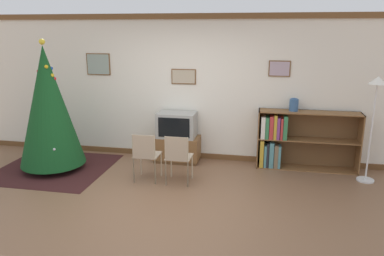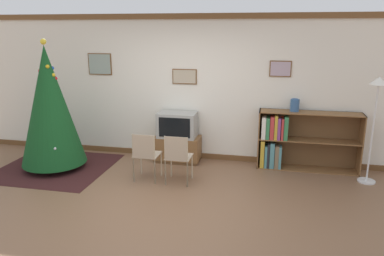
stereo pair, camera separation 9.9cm
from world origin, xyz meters
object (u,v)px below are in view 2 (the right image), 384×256
at_px(bookshelf, 289,140).
at_px(tv_console, 178,149).
at_px(christmas_tree, 50,106).
at_px(television, 177,125).
at_px(standing_lamp, 376,103).
at_px(vase, 295,105).
at_px(folding_chair_right, 178,156).
at_px(folding_chair_left, 146,154).

bearing_deg(bookshelf, tv_console, -178.27).
xyz_separation_m(christmas_tree, bookshelf, (4.10, 0.87, -0.62)).
height_order(television, standing_lamp, standing_lamp).
relative_size(tv_console, television, 1.20).
bearing_deg(standing_lamp, vase, 161.07).
distance_m(tv_console, vase, 2.28).
xyz_separation_m(christmas_tree, television, (2.07, 0.81, -0.43)).
bearing_deg(folding_chair_right, standing_lamp, 13.43).
distance_m(folding_chair_right, bookshelf, 2.08).
bearing_deg(standing_lamp, folding_chair_right, -166.57).
distance_m(tv_console, folding_chair_right, 1.11).
distance_m(christmas_tree, folding_chair_right, 2.44).
bearing_deg(christmas_tree, television, 21.37).
height_order(television, folding_chair_left, television).
relative_size(tv_console, folding_chair_left, 1.03).
bearing_deg(vase, tv_console, -177.81).
xyz_separation_m(folding_chair_left, standing_lamp, (3.55, 0.72, 0.85)).
relative_size(tv_console, vase, 3.82).
xyz_separation_m(folding_chair_right, standing_lamp, (3.01, 0.72, 0.85)).
bearing_deg(folding_chair_right, folding_chair_left, 180.00).
height_order(tv_console, vase, vase).
bearing_deg(christmas_tree, standing_lamp, 5.16).
bearing_deg(folding_chair_right, bookshelf, 32.29).
distance_m(tv_console, television, 0.47).
xyz_separation_m(tv_console, television, (0.00, -0.00, 0.47)).
xyz_separation_m(television, vase, (2.08, 0.08, 0.45)).
xyz_separation_m(television, standing_lamp, (3.28, -0.33, 0.62)).
bearing_deg(christmas_tree, vase, 12.13).
bearing_deg(television, bookshelf, 1.81).
bearing_deg(folding_chair_right, tv_console, 104.31).
bearing_deg(vase, television, -177.74).
relative_size(folding_chair_right, vase, 3.70).
height_order(christmas_tree, folding_chair_right, christmas_tree).
relative_size(tv_console, standing_lamp, 0.49).
bearing_deg(vase, standing_lamp, -18.93).
height_order(christmas_tree, vase, christmas_tree).
bearing_deg(standing_lamp, folding_chair_left, -168.54).
height_order(tv_console, folding_chair_left, folding_chair_left).
xyz_separation_m(folding_chair_left, bookshelf, (2.29, 1.11, 0.04)).
distance_m(christmas_tree, vase, 4.25).
bearing_deg(tv_console, folding_chair_right, -75.69).
height_order(folding_chair_left, vase, vase).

